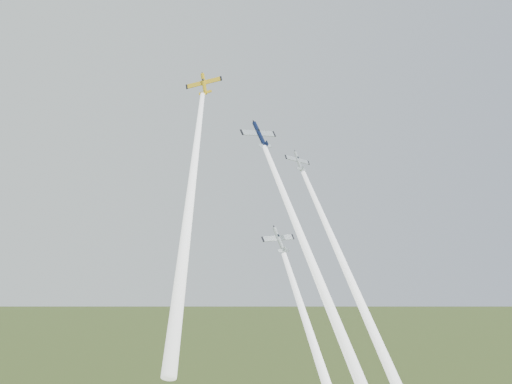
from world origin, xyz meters
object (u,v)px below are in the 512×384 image
plane_silver_low (279,240)px  plane_navy (260,135)px  plane_yellow (204,84)px  plane_silver_right (298,161)px

plane_silver_low → plane_navy: bearing=87.0°
plane_yellow → plane_silver_low: (10.23, -17.80, -34.21)m
plane_navy → plane_silver_right: bearing=14.5°
plane_silver_right → plane_silver_low: bearing=-140.1°
plane_yellow → plane_silver_right: plane_yellow is taller
plane_navy → plane_silver_right: size_ratio=1.27×
plane_yellow → plane_silver_right: size_ratio=1.20×
plane_yellow → plane_silver_low: size_ratio=1.16×
plane_navy → plane_silver_low: size_ratio=1.22×
plane_navy → plane_yellow: bearing=122.3°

